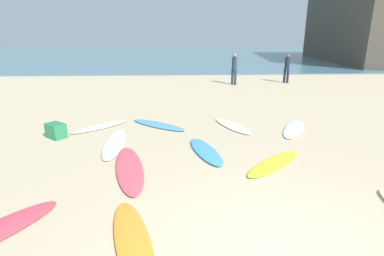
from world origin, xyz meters
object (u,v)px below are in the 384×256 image
at_px(surfboard_2, 158,125).
at_px(surfboard_8, 101,126).
at_px(surfboard_0, 233,126).
at_px(surfboard_4, 114,143).
at_px(beach_cooler, 56,131).
at_px(surfboard_3, 274,163).
at_px(beachgoer_mid, 287,67).
at_px(surfboard_6, 294,129).
at_px(surfboard_5, 133,240).
at_px(surfboard_1, 129,168).
at_px(beachgoer_near, 234,67).
at_px(surfboard_10, 206,151).

height_order(surfboard_2, surfboard_8, surfboard_8).
distance_m(surfboard_0, surfboard_4, 3.77).
relative_size(surfboard_0, surfboard_4, 0.83).
xyz_separation_m(surfboard_2, beach_cooler, (-2.83, -1.05, 0.18)).
height_order(surfboard_4, surfboard_8, surfboard_8).
height_order(surfboard_3, surfboard_4, surfboard_4).
relative_size(surfboard_2, beachgoer_mid, 1.25).
xyz_separation_m(surfboard_3, beach_cooler, (-5.64, 2.14, 0.18)).
bearing_deg(surfboard_4, surfboard_6, 9.20).
bearing_deg(surfboard_8, surfboard_5, -27.53).
xyz_separation_m(surfboard_0, beach_cooler, (-5.21, -0.88, 0.18)).
xyz_separation_m(surfboard_6, beachgoer_mid, (2.95, 9.39, 0.92)).
bearing_deg(surfboard_5, surfboard_0, -129.41).
bearing_deg(surfboard_5, beach_cooler, -75.46).
height_order(surfboard_4, beach_cooler, beach_cooler).
distance_m(surfboard_1, beachgoer_near, 12.35).
distance_m(surfboard_1, surfboard_5, 2.50).
xyz_separation_m(beachgoer_near, beachgoer_mid, (3.28, 0.58, -0.06)).
height_order(surfboard_8, beachgoer_near, beachgoer_near).
bearing_deg(surfboard_1, beach_cooler, -55.59).
height_order(surfboard_2, surfboard_5, surfboard_2).
distance_m(surfboard_2, surfboard_8, 1.82).
bearing_deg(beachgoer_near, surfboard_10, -63.15).
xyz_separation_m(beachgoer_near, beach_cooler, (-6.72, -9.27, -0.80)).
distance_m(surfboard_0, beachgoer_near, 8.58).
bearing_deg(surfboard_5, surfboard_6, -145.55).
height_order(surfboard_1, surfboard_5, surfboard_1).
relative_size(surfboard_0, beach_cooler, 3.66).
height_order(surfboard_3, surfboard_5, surfboard_5).
xyz_separation_m(surfboard_0, surfboard_4, (-3.45, -1.53, 0.01)).
height_order(surfboard_4, surfboard_6, surfboard_4).
distance_m(surfboard_2, beach_cooler, 3.02).
relative_size(surfboard_8, surfboard_10, 1.03).
height_order(surfboard_4, surfboard_10, surfboard_10).
distance_m(surfboard_0, surfboard_3, 3.04).
relative_size(surfboard_5, beachgoer_near, 1.18).
bearing_deg(surfboard_1, surfboard_3, 169.86).
bearing_deg(surfboard_3, surfboard_2, 178.12).
distance_m(surfboard_4, surfboard_6, 5.40).
bearing_deg(beach_cooler, surfboard_1, -43.30).
height_order(surfboard_0, surfboard_4, surfboard_4).
distance_m(surfboard_3, beachgoer_mid, 12.78).
distance_m(surfboard_8, surfboard_10, 3.88).
distance_m(surfboard_2, surfboard_5, 5.78).
height_order(beachgoer_mid, beach_cooler, beachgoer_mid).
relative_size(surfboard_0, surfboard_8, 1.00).
distance_m(surfboard_3, beach_cooler, 6.04).
height_order(surfboard_1, beachgoer_mid, beachgoer_mid).
relative_size(surfboard_5, beach_cooler, 3.90).
distance_m(surfboard_1, surfboard_2, 3.34).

